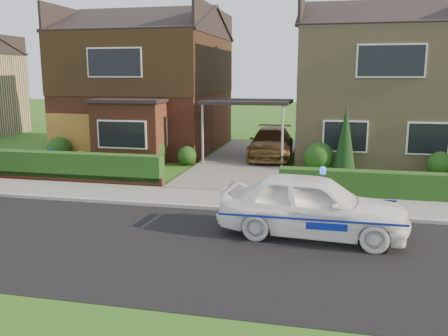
# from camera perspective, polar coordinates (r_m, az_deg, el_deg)

# --- Properties ---
(ground) EXTENTS (120.00, 120.00, 0.00)m
(ground) POSITION_cam_1_polar(r_m,az_deg,el_deg) (11.14, -7.01, -9.22)
(ground) COLOR #235516
(ground) RESTS_ON ground
(road) EXTENTS (60.00, 6.00, 0.02)m
(road) POSITION_cam_1_polar(r_m,az_deg,el_deg) (11.14, -7.01, -9.22)
(road) COLOR black
(road) RESTS_ON ground
(kerb) EXTENTS (60.00, 0.16, 0.12)m
(kerb) POSITION_cam_1_polar(r_m,az_deg,el_deg) (13.89, -2.81, -4.76)
(kerb) COLOR #9E9993
(kerb) RESTS_ON ground
(sidewalk) EXTENTS (60.00, 2.00, 0.10)m
(sidewalk) POSITION_cam_1_polar(r_m,az_deg,el_deg) (14.87, -1.74, -3.72)
(sidewalk) COLOR slate
(sidewalk) RESTS_ON ground
(driveway) EXTENTS (3.80, 12.00, 0.12)m
(driveway) POSITION_cam_1_polar(r_m,az_deg,el_deg) (21.47, 2.80, 0.93)
(driveway) COLOR #666059
(driveway) RESTS_ON ground
(house_left) EXTENTS (7.50, 9.53, 7.25)m
(house_left) POSITION_cam_1_polar(r_m,az_deg,el_deg) (25.50, -9.11, 10.89)
(house_left) COLOR brown
(house_left) RESTS_ON ground
(house_right) EXTENTS (7.50, 8.06, 7.25)m
(house_right) POSITION_cam_1_polar(r_m,az_deg,el_deg) (23.93, 18.21, 10.12)
(house_right) COLOR #917C59
(house_right) RESTS_ON ground
(carport_link) EXTENTS (3.80, 3.00, 2.77)m
(carport_link) POSITION_cam_1_polar(r_m,az_deg,el_deg) (21.12, 2.85, 7.86)
(carport_link) COLOR black
(carport_link) RESTS_ON ground
(garage_door) EXTENTS (2.20, 0.10, 2.10)m
(garage_door) POSITION_cam_1_polar(r_m,az_deg,el_deg) (23.21, -18.18, 3.63)
(garage_door) COLOR #995E21
(garage_door) RESTS_ON ground
(dwarf_wall) EXTENTS (7.70, 0.25, 0.36)m
(dwarf_wall) POSITION_cam_1_polar(r_m,az_deg,el_deg) (18.17, -18.79, -1.15)
(dwarf_wall) COLOR brown
(dwarf_wall) RESTS_ON ground
(hedge_left) EXTENTS (7.50, 0.55, 0.90)m
(hedge_left) POSITION_cam_1_polar(r_m,az_deg,el_deg) (18.33, -18.52, -1.61)
(hedge_left) COLOR #153611
(hedge_left) RESTS_ON ground
(hedge_right) EXTENTS (7.50, 0.55, 0.80)m
(hedge_right) POSITION_cam_1_polar(r_m,az_deg,el_deg) (15.82, 20.32, -3.70)
(hedge_right) COLOR #153611
(hedge_right) RESTS_ON ground
(shrub_left_far) EXTENTS (1.08, 1.08, 1.08)m
(shrub_left_far) POSITION_cam_1_polar(r_m,az_deg,el_deg) (23.02, -19.22, 2.22)
(shrub_left_far) COLOR #153611
(shrub_left_far) RESTS_ON ground
(shrub_left_mid) EXTENTS (1.32, 1.32, 1.32)m
(shrub_left_mid) POSITION_cam_1_polar(r_m,az_deg,el_deg) (20.81, -8.92, 2.16)
(shrub_left_mid) COLOR #153611
(shrub_left_mid) RESTS_ON ground
(shrub_left_near) EXTENTS (0.84, 0.84, 0.84)m
(shrub_left_near) POSITION_cam_1_polar(r_m,az_deg,el_deg) (20.61, -4.45, 1.50)
(shrub_left_near) COLOR #153611
(shrub_left_near) RESTS_ON ground
(shrub_right_near) EXTENTS (1.20, 1.20, 1.20)m
(shrub_right_near) POSITION_cam_1_polar(r_m,az_deg,el_deg) (19.50, 11.31, 1.30)
(shrub_right_near) COLOR #153611
(shrub_right_near) RESTS_ON ground
(shrub_right_mid) EXTENTS (0.96, 0.96, 0.96)m
(shrub_right_mid) POSITION_cam_1_polar(r_m,az_deg,el_deg) (20.07, 24.54, 0.43)
(shrub_right_mid) COLOR #153611
(shrub_right_mid) RESTS_ON ground
(conifer_a) EXTENTS (0.90, 0.90, 2.60)m
(conifer_a) POSITION_cam_1_polar(r_m,az_deg,el_deg) (19.21, 14.36, 3.13)
(conifer_a) COLOR black
(conifer_a) RESTS_ON ground
(police_car) EXTENTS (4.13, 4.62, 1.69)m
(police_car) POSITION_cam_1_polar(r_m,az_deg,el_deg) (11.65, 10.61, -4.47)
(police_car) COLOR white
(police_car) RESTS_ON ground
(driveway_car) EXTENTS (2.09, 4.72, 1.35)m
(driveway_car) POSITION_cam_1_polar(r_m,az_deg,el_deg) (21.86, 5.70, 3.02)
(driveway_car) COLOR brown
(driveway_car) RESTS_ON driveway
(potted_plant_a) EXTENTS (0.47, 0.37, 0.80)m
(potted_plant_a) POSITION_cam_1_polar(r_m,az_deg,el_deg) (22.64, -19.90, 1.67)
(potted_plant_a) COLOR gray
(potted_plant_a) RESTS_ON ground
(potted_plant_b) EXTENTS (0.55, 0.52, 0.78)m
(potted_plant_b) POSITION_cam_1_polar(r_m,az_deg,el_deg) (20.50, -17.11, 0.90)
(potted_plant_b) COLOR gray
(potted_plant_b) RESTS_ON ground
(potted_plant_c) EXTENTS (0.42, 0.42, 0.70)m
(potted_plant_c) POSITION_cam_1_polar(r_m,az_deg,el_deg) (21.35, -14.83, 1.30)
(potted_plant_c) COLOR gray
(potted_plant_c) RESTS_ON ground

